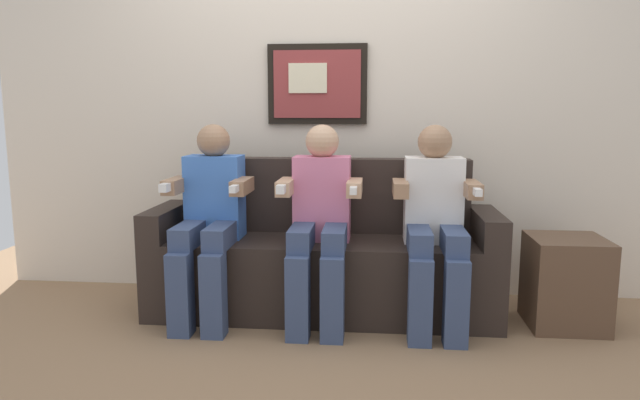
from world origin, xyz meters
name	(u,v)px	position (x,y,z in m)	size (l,w,h in m)	color
ground_plane	(317,331)	(0.00, 0.00, 0.00)	(5.74, 5.74, 0.00)	#8C6B4C
back_wall_assembly	(329,92)	(0.00, 0.76, 1.30)	(4.42, 0.10, 2.60)	beige
couch	(323,260)	(0.00, 0.33, 0.31)	(2.02, 0.58, 0.90)	#2D231E
person_on_left	(210,215)	(-0.63, 0.16, 0.61)	(0.46, 0.56, 1.11)	#3F72CC
person_in_middle	(320,216)	(0.00, 0.16, 0.61)	(0.46, 0.56, 1.11)	pink
person_on_right	(435,219)	(0.63, 0.16, 0.61)	(0.46, 0.56, 1.11)	white
side_table_right	(565,282)	(1.36, 0.22, 0.25)	(0.40, 0.40, 0.50)	brown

